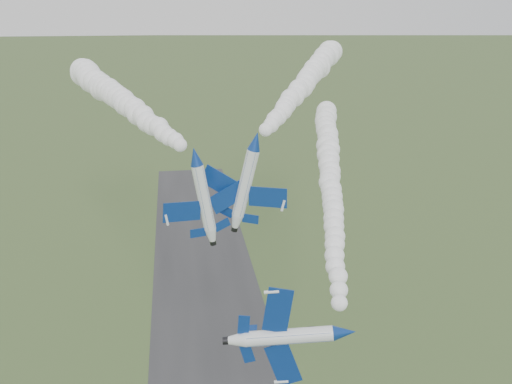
% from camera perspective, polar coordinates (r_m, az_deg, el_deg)
% --- Properties ---
extents(jet_lead, '(5.32, 13.13, 10.82)m').
position_cam_1_polar(jet_lead, '(57.86, 8.90, -13.76)').
color(jet_lead, white).
extents(smoke_trail_jet_lead, '(18.25, 75.80, 4.46)m').
position_cam_1_polar(smoke_trail_jet_lead, '(94.64, 7.40, 1.82)').
color(smoke_trail_jet_lead, white).
extents(jet_pair_left, '(11.05, 13.05, 3.58)m').
position_cam_1_polar(jet_pair_left, '(68.70, -6.07, 3.57)').
color(jet_pair_left, white).
extents(smoke_trail_jet_pair_left, '(25.13, 70.79, 5.73)m').
position_cam_1_polar(smoke_trail_jet_pair_left, '(105.16, -13.68, 9.17)').
color(smoke_trail_jet_pair_left, white).
extents(jet_pair_right, '(11.15, 13.15, 4.03)m').
position_cam_1_polar(jet_pair_right, '(69.40, -0.05, 5.13)').
color(jet_pair_right, white).
extents(smoke_trail_jet_pair_right, '(31.96, 68.53, 5.12)m').
position_cam_1_polar(smoke_trail_jet_pair_right, '(107.10, 5.20, 11.12)').
color(smoke_trail_jet_pair_right, white).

